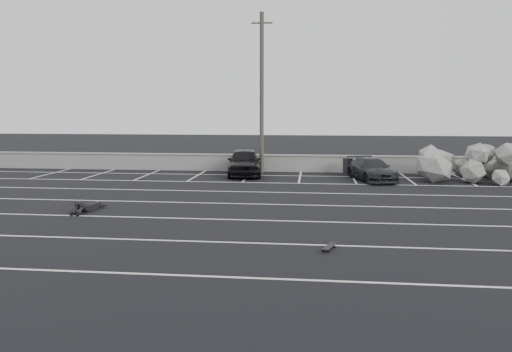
# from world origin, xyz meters

# --- Properties ---
(ground) EXTENTS (120.00, 120.00, 0.00)m
(ground) POSITION_xyz_m (0.00, 0.00, 0.00)
(ground) COLOR black
(ground) RESTS_ON ground
(seawall) EXTENTS (50.00, 0.45, 1.06)m
(seawall) POSITION_xyz_m (0.00, 14.00, 0.55)
(seawall) COLOR gray
(seawall) RESTS_ON ground
(stall_lines) EXTENTS (36.00, 20.05, 0.01)m
(stall_lines) POSITION_xyz_m (-0.08, 4.41, 0.00)
(stall_lines) COLOR silver
(stall_lines) RESTS_ON ground
(car_left) EXTENTS (2.47, 4.86, 1.58)m
(car_left) POSITION_xyz_m (-2.27, 11.86, 0.79)
(car_left) COLOR black
(car_left) RESTS_ON ground
(car_right) EXTENTS (2.71, 4.50, 1.22)m
(car_right) POSITION_xyz_m (4.92, 10.61, 0.61)
(car_right) COLOR black
(car_right) RESTS_ON ground
(utility_pole) EXTENTS (1.27, 0.25, 9.53)m
(utility_pole) POSITION_xyz_m (-1.38, 13.20, 4.83)
(utility_pole) COLOR #4C4238
(utility_pole) RESTS_ON ground
(trash_bin) EXTENTS (0.76, 0.76, 0.98)m
(trash_bin) POSITION_xyz_m (3.78, 12.93, 0.50)
(trash_bin) COLOR black
(trash_bin) RESTS_ON ground
(riprap_pile) EXTENTS (6.55, 4.46, 1.60)m
(riprap_pile) POSITION_xyz_m (9.97, 11.31, 0.62)
(riprap_pile) COLOR gray
(riprap_pile) RESTS_ON ground
(person) EXTENTS (1.24, 2.49, 0.47)m
(person) POSITION_xyz_m (-6.77, 1.17, 0.24)
(person) COLOR black
(person) RESTS_ON ground
(skateboard) EXTENTS (0.42, 0.74, 0.09)m
(skateboard) POSITION_xyz_m (2.18, -3.41, 0.07)
(skateboard) COLOR black
(skateboard) RESTS_ON ground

